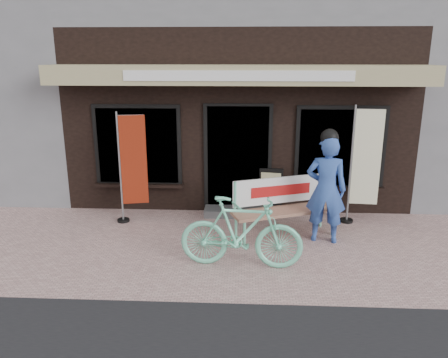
# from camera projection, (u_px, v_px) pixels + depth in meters

# --- Properties ---
(ground) EXTENTS (70.00, 70.00, 0.00)m
(ground) POSITION_uv_depth(u_px,v_px,m) (235.00, 253.00, 7.07)
(ground) COLOR #C49B96
(ground) RESTS_ON ground
(storefront) EXTENTS (7.00, 6.77, 6.00)m
(storefront) POSITION_uv_depth(u_px,v_px,m) (241.00, 59.00, 11.02)
(storefront) COLOR black
(storefront) RESTS_ON ground
(bench) EXTENTS (1.93, 1.12, 1.02)m
(bench) POSITION_uv_depth(u_px,v_px,m) (283.00, 202.00, 7.67)
(bench) COLOR #73E1B6
(bench) RESTS_ON ground
(person) EXTENTS (0.74, 0.55, 1.95)m
(person) POSITION_uv_depth(u_px,v_px,m) (326.00, 187.00, 7.31)
(person) COLOR #3153A9
(person) RESTS_ON ground
(bicycle) EXTENTS (1.87, 0.66, 1.10)m
(bicycle) POSITION_uv_depth(u_px,v_px,m) (241.00, 232.00, 6.48)
(bicycle) COLOR #73E1B6
(bicycle) RESTS_ON ground
(nobori_red) EXTENTS (0.63, 0.28, 2.12)m
(nobori_red) POSITION_uv_depth(u_px,v_px,m) (132.00, 166.00, 8.16)
(nobori_red) COLOR gray
(nobori_red) RESTS_ON ground
(nobori_cream) EXTENTS (0.66, 0.26, 2.24)m
(nobori_cream) POSITION_uv_depth(u_px,v_px,m) (364.00, 164.00, 8.07)
(nobori_cream) COLOR gray
(nobori_cream) RESTS_ON ground
(menu_stand) EXTENTS (0.47, 0.18, 0.93)m
(menu_stand) POSITION_uv_depth(u_px,v_px,m) (271.00, 190.00, 8.76)
(menu_stand) COLOR black
(menu_stand) RESTS_ON ground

